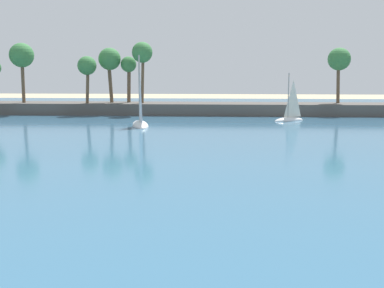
% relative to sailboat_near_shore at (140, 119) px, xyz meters
% --- Properties ---
extents(sea, '(220.00, 100.68, 0.06)m').
position_rel_sailboat_near_shore_xyz_m(sea, '(5.68, 5.27, -0.86)').
color(sea, '#33607F').
rests_on(sea, ground).
extents(palm_headland, '(95.56, 6.40, 12.23)m').
position_rel_sailboat_near_shore_xyz_m(palm_headland, '(6.41, 15.55, 2.34)').
color(palm_headland, '#514C47').
rests_on(palm_headland, ground).
extents(sailboat_near_shore, '(3.46, 6.58, 9.15)m').
position_rel_sailboat_near_shore_xyz_m(sailboat_near_shore, '(0.00, 0.00, 0.00)').
color(sailboat_near_shore, white).
rests_on(sailboat_near_shore, sea).
extents(sailboat_mid_bay, '(4.75, 3.67, 6.83)m').
position_rel_sailboat_near_shore_xyz_m(sailboat_mid_bay, '(19.06, 7.33, -0.21)').
color(sailboat_mid_bay, white).
rests_on(sailboat_mid_bay, sea).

